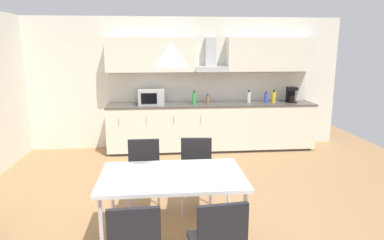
{
  "coord_description": "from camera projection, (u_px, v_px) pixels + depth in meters",
  "views": [
    {
      "loc": [
        -0.25,
        -3.9,
        1.98
      ],
      "look_at": [
        0.17,
        0.61,
        1.0
      ],
      "focal_mm": 32.0,
      "sensor_mm": 36.0,
      "label": 1
    }
  ],
  "objects": [
    {
      "name": "ground_plane",
      "position": [
        183.0,
        210.0,
        4.24
      ],
      "size": [
        8.29,
        8.37,
        0.02
      ],
      "primitive_type": "cube",
      "color": "#9E754C"
    },
    {
      "name": "wall_back",
      "position": [
        173.0,
        83.0,
        6.74
      ],
      "size": [
        6.63,
        0.1,
        2.53
      ],
      "primitive_type": "cube",
      "color": "silver",
      "rests_on": "ground_plane"
    },
    {
      "name": "kitchen_counter",
      "position": [
        211.0,
        126.0,
        6.62
      ],
      "size": [
        3.95,
        0.65,
        0.91
      ],
      "color": "#333333",
      "rests_on": "ground_plane"
    },
    {
      "name": "backsplash_tile",
      "position": [
        210.0,
        87.0,
        6.76
      ],
      "size": [
        3.93,
        0.02,
        0.56
      ],
      "primitive_type": "cube",
      "color": "silver",
      "rests_on": "kitchen_counter"
    },
    {
      "name": "upper_wall_cabinets",
      "position": [
        211.0,
        55.0,
        6.47
      ],
      "size": [
        3.93,
        0.4,
        0.64
      ],
      "color": "silver"
    },
    {
      "name": "microwave",
      "position": [
        151.0,
        97.0,
        6.39
      ],
      "size": [
        0.48,
        0.35,
        0.28
      ],
      "color": "#ADADB2",
      "rests_on": "kitchen_counter"
    },
    {
      "name": "coffee_maker",
      "position": [
        291.0,
        95.0,
        6.67
      ],
      "size": [
        0.18,
        0.19,
        0.3
      ],
      "color": "black",
      "rests_on": "kitchen_counter"
    },
    {
      "name": "bottle_blue",
      "position": [
        266.0,
        98.0,
        6.63
      ],
      "size": [
        0.06,
        0.06,
        0.22
      ],
      "color": "blue",
      "rests_on": "kitchen_counter"
    },
    {
      "name": "bottle_white",
      "position": [
        249.0,
        97.0,
        6.62
      ],
      "size": [
        0.07,
        0.07,
        0.25
      ],
      "color": "white",
      "rests_on": "kitchen_counter"
    },
    {
      "name": "bottle_yellow",
      "position": [
        274.0,
        97.0,
        6.6
      ],
      "size": [
        0.07,
        0.07,
        0.26
      ],
      "color": "yellow",
      "rests_on": "kitchen_counter"
    },
    {
      "name": "bottle_brown",
      "position": [
        208.0,
        99.0,
        6.55
      ],
      "size": [
        0.07,
        0.07,
        0.18
      ],
      "color": "brown",
      "rests_on": "kitchen_counter"
    },
    {
      "name": "bottle_green",
      "position": [
        194.0,
        98.0,
        6.42
      ],
      "size": [
        0.07,
        0.07,
        0.26
      ],
      "color": "green",
      "rests_on": "kitchen_counter"
    },
    {
      "name": "dining_table",
      "position": [
        172.0,
        179.0,
        3.34
      ],
      "size": [
        1.4,
        0.86,
        0.76
      ],
      "color": "white",
      "rests_on": "ground_plane"
    },
    {
      "name": "chair_near_right",
      "position": [
        219.0,
        239.0,
        2.62
      ],
      "size": [
        0.44,
        0.44,
        0.87
      ],
      "color": "black",
      "rests_on": "ground_plane"
    },
    {
      "name": "chair_far_left",
      "position": [
        144.0,
        168.0,
        4.14
      ],
      "size": [
        0.4,
        0.4,
        0.87
      ],
      "color": "black",
      "rests_on": "ground_plane"
    },
    {
      "name": "chair_far_right",
      "position": [
        196.0,
        167.0,
        4.19
      ],
      "size": [
        0.44,
        0.44,
        0.87
      ],
      "color": "black",
      "rests_on": "ground_plane"
    },
    {
      "name": "pendant_lamp",
      "position": [
        171.0,
        55.0,
        3.09
      ],
      "size": [
        0.32,
        0.32,
        0.22
      ],
      "primitive_type": "cone",
      "color": "silver"
    }
  ]
}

